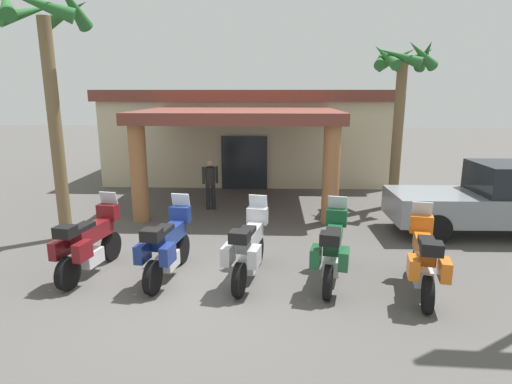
% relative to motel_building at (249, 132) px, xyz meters
% --- Properties ---
extents(ground_plane, '(80.00, 80.00, 0.00)m').
position_rel_motel_building_xyz_m(ground_plane, '(0.11, -11.72, -1.99)').
color(ground_plane, '#514F4C').
extents(motel_building, '(12.27, 11.63, 3.86)m').
position_rel_motel_building_xyz_m(motel_building, '(0.00, 0.00, 0.00)').
color(motel_building, beige).
rests_on(motel_building, ground_plane).
extents(motorcycle_maroon, '(0.81, 2.21, 1.61)m').
position_rel_motel_building_xyz_m(motorcycle_maroon, '(-2.25, -11.31, -1.29)').
color(motorcycle_maroon, black).
rests_on(motorcycle_maroon, ground_plane).
extents(motorcycle_blue, '(0.75, 2.21, 1.61)m').
position_rel_motel_building_xyz_m(motorcycle_blue, '(-0.56, -11.35, -1.29)').
color(motorcycle_blue, black).
rests_on(motorcycle_blue, ground_plane).
extents(motorcycle_silver, '(0.81, 2.21, 1.61)m').
position_rel_motel_building_xyz_m(motorcycle_silver, '(1.12, -11.32, -1.29)').
color(motorcycle_silver, black).
rests_on(motorcycle_silver, ground_plane).
extents(motorcycle_green, '(0.87, 2.20, 1.61)m').
position_rel_motel_building_xyz_m(motorcycle_green, '(2.81, -11.29, -1.29)').
color(motorcycle_green, black).
rests_on(motorcycle_green, ground_plane).
extents(motorcycle_orange, '(0.85, 2.20, 1.61)m').
position_rel_motel_building_xyz_m(motorcycle_orange, '(4.50, -11.65, -1.29)').
color(motorcycle_orange, black).
rests_on(motorcycle_orange, ground_plane).
extents(pedestrian, '(0.50, 0.32, 1.66)m').
position_rel_motel_building_xyz_m(pedestrian, '(-0.66, -6.02, -1.02)').
color(pedestrian, black).
rests_on(pedestrian, ground_plane).
extents(pickup_truck_gray, '(5.30, 2.18, 1.95)m').
position_rel_motel_building_xyz_m(pickup_truck_gray, '(7.39, -7.89, -1.05)').
color(pickup_truck_gray, black).
rests_on(pickup_truck_gray, ground_plane).
extents(palm_tree_near_portico, '(2.11, 2.16, 5.40)m').
position_rel_motel_building_xyz_m(palm_tree_near_portico, '(5.40, -5.17, 2.12)').
color(palm_tree_near_portico, brown).
rests_on(palm_tree_near_portico, ground_plane).
extents(palm_tree_roadside, '(2.24, 2.26, 6.39)m').
position_rel_motel_building_xyz_m(palm_tree_roadside, '(-3.95, -9.17, 2.63)').
color(palm_tree_roadside, brown).
rests_on(palm_tree_roadside, ground_plane).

